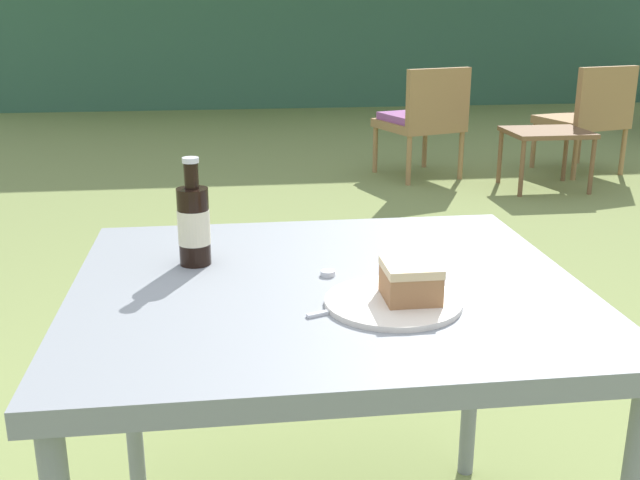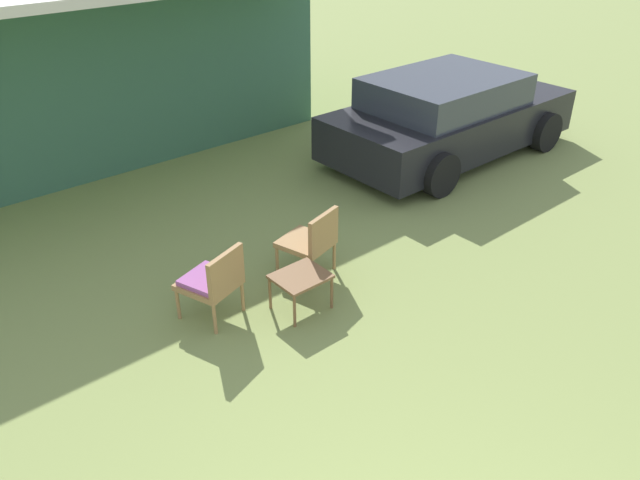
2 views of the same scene
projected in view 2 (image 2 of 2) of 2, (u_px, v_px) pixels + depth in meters
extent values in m
cube|color=#38664C|center=(0.00, 51.00, 9.18)|extent=(8.93, 3.59, 3.17)
cube|color=black|center=(450.00, 123.00, 9.69)|extent=(4.12, 1.79, 0.65)
cube|color=#383D47|center=(445.00, 91.00, 9.30)|extent=(2.27, 1.65, 0.45)
cylinder|color=black|center=(454.00, 104.00, 11.10)|extent=(0.62, 0.20, 0.62)
cylinder|color=black|center=(546.00, 132.00, 9.88)|extent=(0.62, 0.20, 0.62)
cylinder|color=black|center=(349.00, 137.00, 9.68)|extent=(0.62, 0.20, 0.62)
cylinder|color=black|center=(441.00, 175.00, 8.46)|extent=(0.62, 0.20, 0.62)
cylinder|color=#9E7547|center=(207.00, 283.00, 6.45)|extent=(0.04, 0.04, 0.34)
cylinder|color=#9E7547|center=(178.00, 304.00, 6.12)|extent=(0.04, 0.04, 0.34)
cylinder|color=#9E7547|center=(243.00, 296.00, 6.24)|extent=(0.04, 0.04, 0.34)
cylinder|color=#9E7547|center=(215.00, 319.00, 5.92)|extent=(0.04, 0.04, 0.34)
cube|color=#9E7547|center=(209.00, 284.00, 6.08)|extent=(0.63, 0.65, 0.06)
cube|color=#9E7547|center=(226.00, 271.00, 5.86)|extent=(0.48, 0.20, 0.38)
cube|color=#995193|center=(208.00, 279.00, 6.05)|extent=(0.56, 0.56, 0.05)
cylinder|color=#9E7547|center=(301.00, 244.00, 7.13)|extent=(0.04, 0.04, 0.34)
cylinder|color=#9E7547|center=(277.00, 260.00, 6.82)|extent=(0.04, 0.04, 0.34)
cylinder|color=#9E7547|center=(334.00, 256.00, 6.91)|extent=(0.04, 0.04, 0.34)
cylinder|color=#9E7547|center=(312.00, 274.00, 6.60)|extent=(0.04, 0.04, 0.34)
cube|color=#9E7547|center=(306.00, 243.00, 6.76)|extent=(0.61, 0.63, 0.06)
cube|color=#9E7547|center=(324.00, 231.00, 6.54)|extent=(0.49, 0.18, 0.38)
cube|color=brown|center=(301.00, 277.00, 6.17)|extent=(0.53, 0.45, 0.03)
cylinder|color=brown|center=(295.00, 311.00, 6.00)|extent=(0.03, 0.03, 0.37)
cylinder|color=brown|center=(332.00, 293.00, 6.27)|extent=(0.03, 0.03, 0.37)
cylinder|color=brown|center=(270.00, 293.00, 6.26)|extent=(0.03, 0.03, 0.37)
cylinder|color=brown|center=(307.00, 276.00, 6.53)|extent=(0.03, 0.03, 0.37)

